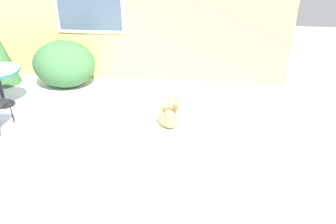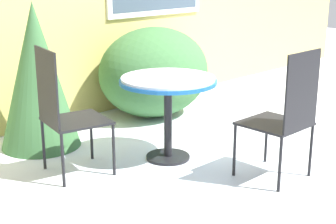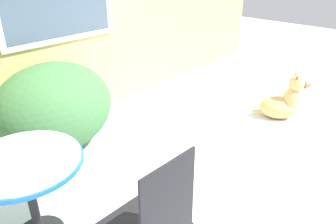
{
  "view_description": "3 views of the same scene",
  "coord_description": "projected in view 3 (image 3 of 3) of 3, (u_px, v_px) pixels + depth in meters",
  "views": [
    {
      "loc": [
        2.18,
        -4.57,
        2.71
      ],
      "look_at": [
        1.68,
        0.17,
        0.26
      ],
      "focal_mm": 35.0,
      "sensor_mm": 36.0,
      "label": 1
    },
    {
      "loc": [
        -4.39,
        -2.34,
        1.63
      ],
      "look_at": [
        -1.46,
        0.62,
        0.42
      ],
      "focal_mm": 55.0,
      "sensor_mm": 36.0,
      "label": 2
    },
    {
      "loc": [
        -2.18,
        -1.38,
        1.99
      ],
      "look_at": [
        0.0,
        0.6,
        0.55
      ],
      "focal_mm": 35.0,
      "sensor_mm": 36.0,
      "label": 3
    }
  ],
  "objects": [
    {
      "name": "patio_chair_far_side",
      "position": [
        153.0,
        221.0,
        1.97
      ],
      "size": [
        0.46,
        0.46,
        1.02
      ],
      "rotation": [
        0.0,
        0.0,
        3.13
      ],
      "color": "black",
      "rests_on": "ground_plane"
    },
    {
      "name": "shrub_left",
      "position": [
        55.0,
        108.0,
        3.52
      ],
      "size": [
        1.29,
        1.05,
        0.97
      ],
      "color": "#386638",
      "rests_on": "ground_plane"
    },
    {
      "name": "ground_plane",
      "position": [
        214.0,
        181.0,
        3.16
      ],
      "size": [
        16.0,
        16.0,
        0.0
      ],
      "primitive_type": "plane",
      "color": "silver"
    },
    {
      "name": "dog",
      "position": [
        284.0,
        102.0,
        4.27
      ],
      "size": [
        0.52,
        0.65,
        0.63
      ],
      "rotation": [
        0.0,
        0.0,
        0.56
      ],
      "color": "tan",
      "rests_on": "ground_plane"
    },
    {
      "name": "patio_table",
      "position": [
        26.0,
        172.0,
        2.29
      ],
      "size": [
        0.82,
        0.82,
        0.72
      ],
      "color": "black",
      "rests_on": "ground_plane"
    }
  ]
}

